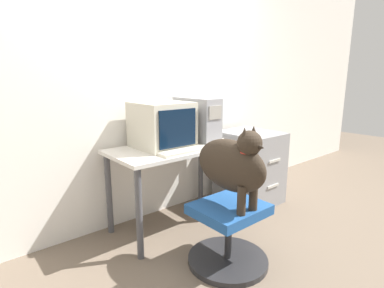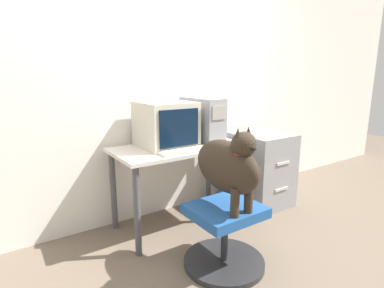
{
  "view_description": "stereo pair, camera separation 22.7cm",
  "coord_description": "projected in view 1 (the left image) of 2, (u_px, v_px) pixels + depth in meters",
  "views": [
    {
      "loc": [
        -1.5,
        -1.72,
        1.31
      ],
      "look_at": [
        -0.08,
        -0.02,
        0.82
      ],
      "focal_mm": 28.0,
      "sensor_mm": 36.0,
      "label": 1
    },
    {
      "loc": [
        -1.32,
        -1.86,
        1.31
      ],
      "look_at": [
        -0.08,
        -0.02,
        0.82
      ],
      "focal_mm": 28.0,
      "sensor_mm": 36.0,
      "label": 2
    }
  ],
  "objects": [
    {
      "name": "dog",
      "position": [
        232.0,
        164.0,
        2.0
      ],
      "size": [
        0.21,
        0.58,
        0.57
      ],
      "color": "#33281E",
      "rests_on": "office_chair"
    },
    {
      "name": "office_chair",
      "position": [
        228.0,
        234.0,
        2.13
      ],
      "size": [
        0.58,
        0.58,
        0.45
      ],
      "color": "#262628",
      "rests_on": "ground_plane"
    },
    {
      "name": "keyboard",
      "position": [
        185.0,
        151.0,
        2.38
      ],
      "size": [
        0.46,
        0.15,
        0.03
      ],
      "color": "beige",
      "rests_on": "desk"
    },
    {
      "name": "wall_back",
      "position": [
        151.0,
        79.0,
        2.73
      ],
      "size": [
        8.0,
        0.05,
        2.6
      ],
      "color": "white",
      "rests_on": "ground_plane"
    },
    {
      "name": "pc_tower",
      "position": [
        197.0,
        120.0,
        2.72
      ],
      "size": [
        0.19,
        0.48,
        0.4
      ],
      "color": "#99999E",
      "rests_on": "desk"
    },
    {
      "name": "ground_plane",
      "position": [
        198.0,
        237.0,
        2.52
      ],
      "size": [
        12.0,
        12.0,
        0.0
      ],
      "primitive_type": "plane",
      "color": "#6B5B4C"
    },
    {
      "name": "crt_monitor",
      "position": [
        162.0,
        125.0,
        2.52
      ],
      "size": [
        0.43,
        0.45,
        0.38
      ],
      "color": "beige",
      "rests_on": "desk"
    },
    {
      "name": "computer_mouse",
      "position": [
        214.0,
        145.0,
        2.55
      ],
      "size": [
        0.06,
        0.04,
        0.03
      ],
      "color": "silver",
      "rests_on": "desk"
    },
    {
      "name": "filing_cabinet",
      "position": [
        249.0,
        167.0,
        3.21
      ],
      "size": [
        0.51,
        0.63,
        0.75
      ],
      "color": "gray",
      "rests_on": "ground_plane"
    },
    {
      "name": "desk",
      "position": [
        175.0,
        158.0,
        2.61
      ],
      "size": [
        1.14,
        0.6,
        0.73
      ],
      "color": "silver",
      "rests_on": "ground_plane"
    }
  ]
}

